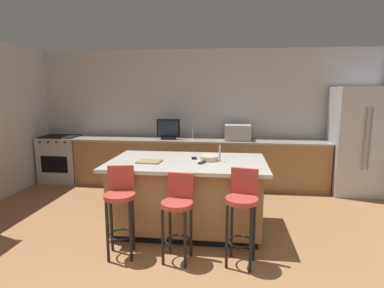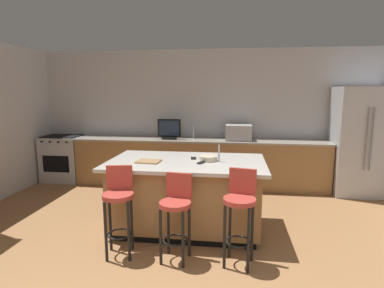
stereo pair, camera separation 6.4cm
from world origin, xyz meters
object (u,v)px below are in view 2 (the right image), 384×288
microwave (238,133)px  cutting_board (149,161)px  bar_stool_left (119,203)px  bar_stool_center (176,210)px  cell_phone (194,158)px  tv_remote (202,162)px  refrigerator (359,141)px  fruit_bowl (208,158)px  kitchen_island (187,194)px  tv_monitor (169,130)px  bar_stool_right (240,208)px  range_oven (64,158)px

microwave → cutting_board: microwave is taller
bar_stool_left → bar_stool_center: (0.65, -0.02, -0.04)m
bar_stool_left → cell_phone: bearing=40.8°
tv_remote → cell_phone: bearing=142.9°
refrigerator → cutting_board: 3.86m
refrigerator → bar_stool_left: 4.37m
refrigerator → fruit_bowl: refrigerator is taller
kitchen_island → tv_monitor: tv_monitor is taller
kitchen_island → microwave: bearing=70.6°
bar_stool_left → fruit_bowl: 1.28m
bar_stool_center → bar_stool_right: size_ratio=0.93×
tv_monitor → fruit_bowl: tv_monitor is taller
bar_stool_right → cutting_board: (-1.15, 0.64, 0.32)m
tv_monitor → cutting_board: 2.06m
microwave → cutting_board: (-1.16, -2.10, -0.12)m
refrigerator → cell_phone: refrigerator is taller
microwave → bar_stool_left: (-1.34, -2.73, -0.45)m
tv_remote → kitchen_island: bearing=177.9°
kitchen_island → bar_stool_left: size_ratio=2.02×
tv_monitor → bar_stool_right: 3.03m
refrigerator → range_oven: (-5.67, 0.08, -0.49)m
bar_stool_left → tv_remote: (0.86, 0.66, 0.34)m
bar_stool_left → bar_stool_right: bar_stool_right is taller
tv_monitor → kitchen_island: bearing=-71.9°
bar_stool_center → cell_phone: bar_stool_center is taller
bar_stool_left → microwave: bearing=52.8°
range_oven → refrigerator: bearing=-0.8°
cell_phone → cutting_board: cutting_board is taller
refrigerator → tv_monitor: bearing=179.6°
microwave → refrigerator: bearing=-2.1°
fruit_bowl → kitchen_island: bearing=-171.0°
bar_stool_left → bar_stool_right: bearing=-11.7°
refrigerator → bar_stool_left: (-3.46, -2.65, -0.34)m
microwave → bar_stool_right: bearing=-90.1°
tv_monitor → fruit_bowl: (0.90, -1.87, -0.13)m
bar_stool_left → bar_stool_center: 0.65m
cell_phone → range_oven: bearing=138.5°
bar_stool_left → cell_phone: bar_stool_left is taller
microwave → bar_stool_center: 2.87m
kitchen_island → bar_stool_right: bar_stool_right is taller
fruit_bowl → tv_remote: fruit_bowl is taller
microwave → bar_stool_left: 3.07m
range_oven → bar_stool_right: (3.54, -2.74, 0.15)m
bar_stool_right → tv_remote: (-0.47, 0.68, 0.32)m
microwave → cutting_board: 2.40m
tv_monitor → tv_remote: size_ratio=2.59×
refrigerator → cell_phone: size_ratio=12.69×
bar_stool_left → bar_stool_right: 1.33m
tv_monitor → bar_stool_center: bearing=-76.9°
bar_stool_left → bar_stool_right: (1.33, -0.02, 0.01)m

